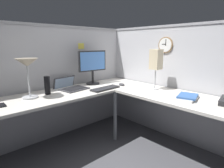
% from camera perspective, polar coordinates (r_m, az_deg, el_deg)
% --- Properties ---
extents(ground_plane, '(6.80, 6.80, 0.00)m').
position_cam_1_polar(ground_plane, '(2.56, 0.81, -19.02)').
color(ground_plane, '#47474C').
extents(cubicle_wall_back, '(2.57, 0.12, 1.58)m').
position_cam_1_polar(cubicle_wall_back, '(2.76, -17.41, 0.47)').
color(cubicle_wall_back, '#B2B2B7').
rests_on(cubicle_wall_back, ground).
extents(cubicle_wall_right, '(0.12, 2.37, 1.58)m').
position_cam_1_polar(cubicle_wall_right, '(2.78, 17.88, 0.51)').
color(cubicle_wall_right, '#B2B2B7').
rests_on(cubicle_wall_right, ground).
extents(desk, '(2.35, 2.15, 0.73)m').
position_cam_1_polar(desk, '(2.17, -1.07, -6.51)').
color(desk, beige).
rests_on(desk, ground).
extents(monitor, '(0.46, 0.20, 0.50)m').
position_cam_1_polar(monitor, '(2.79, -5.97, 5.89)').
color(monitor, '#232326').
rests_on(monitor, desk).
extents(laptop, '(0.39, 0.42, 0.22)m').
position_cam_1_polar(laptop, '(2.60, -12.76, -0.84)').
color(laptop, '#38383D').
rests_on(laptop, desk).
extents(keyboard, '(0.44, 0.17, 0.02)m').
position_cam_1_polar(keyboard, '(2.50, -2.04, -1.36)').
color(keyboard, '#232326').
rests_on(keyboard, desk).
extents(computer_mouse, '(0.06, 0.10, 0.03)m').
position_cam_1_polar(computer_mouse, '(2.72, 2.97, -0.11)').
color(computer_mouse, '#38383D').
rests_on(computer_mouse, desk).
extents(desk_lamp_dome, '(0.24, 0.24, 0.44)m').
position_cam_1_polar(desk_lamp_dome, '(2.23, -24.57, 5.09)').
color(desk_lamp_dome, '#B7BABF').
rests_on(desk_lamp_dome, desk).
extents(cell_phone, '(0.08, 0.15, 0.01)m').
position_cam_1_polar(cell_phone, '(2.15, -30.77, -5.60)').
color(cell_phone, black).
rests_on(cell_phone, desk).
extents(thermos_flask, '(0.07, 0.07, 0.22)m').
position_cam_1_polar(thermos_flask, '(2.37, -19.22, -0.37)').
color(thermos_flask, black).
rests_on(thermos_flask, desk).
extents(book_stack, '(0.32, 0.26, 0.04)m').
position_cam_1_polar(book_stack, '(2.22, 21.94, -3.74)').
color(book_stack, silver).
rests_on(book_stack, desk).
extents(desk_lamp_paper, '(0.13, 0.13, 0.53)m').
position_cam_1_polar(desk_lamp_paper, '(2.50, 13.34, 6.99)').
color(desk_lamp_paper, '#B7BABF').
rests_on(desk_lamp_paper, desk).
extents(wall_clock, '(0.04, 0.22, 0.22)m').
position_cam_1_polar(wall_clock, '(2.73, 16.14, 11.42)').
color(wall_clock, olive).
extents(pinned_note_leftmost, '(0.10, 0.00, 0.08)m').
position_cam_1_polar(pinned_note_leftmost, '(2.88, -9.45, 11.41)').
color(pinned_note_leftmost, '#EAD84C').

